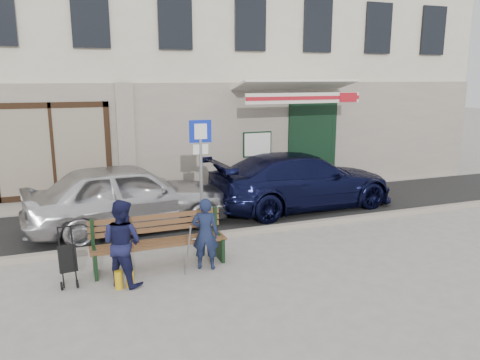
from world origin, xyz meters
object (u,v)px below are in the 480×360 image
bench (157,243)px  stroller (68,260)px  car_navy (302,181)px  parking_sign (201,161)px  car_silver (129,196)px  woman (122,243)px  man (205,234)px

bench → stroller: 1.52m
car_navy → bench: car_navy is taller
car_navy → stroller: car_navy is taller
parking_sign → bench: parking_sign is taller
car_silver → stroller: bearing=146.3°
stroller → car_silver: bearing=56.3°
bench → stroller: size_ratio=2.49×
woman → stroller: bearing=23.9°
car_navy → bench: bearing=117.9°
bench → car_silver: bearing=94.2°
parking_sign → woman: bearing=-131.9°
car_navy → man: size_ratio=3.85×
man → woman: (-1.45, -0.15, 0.07)m
car_silver → woman: car_silver is taller
car_silver → stroller: 2.94m
car_navy → stroller: 6.43m
bench → parking_sign: bearing=47.4°
car_navy → parking_sign: bearing=109.4°
parking_sign → bench: (-1.21, -1.31, -1.20)m
parking_sign → bench: bearing=-129.0°
car_silver → parking_sign: bearing=-134.4°
parking_sign → woman: 2.78m
stroller → man: bearing=-10.4°
car_silver → parking_sign: size_ratio=1.79×
parking_sign → man: 2.00m
bench → man: (0.80, -0.37, 0.19)m
car_silver → bench: 2.41m
car_navy → stroller: size_ratio=5.16×
car_silver → stroller: car_silver is taller
car_navy → stroller: bearing=112.6°
car_navy → parking_sign: 3.44m
car_silver → car_navy: (4.44, 0.21, -0.04)m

